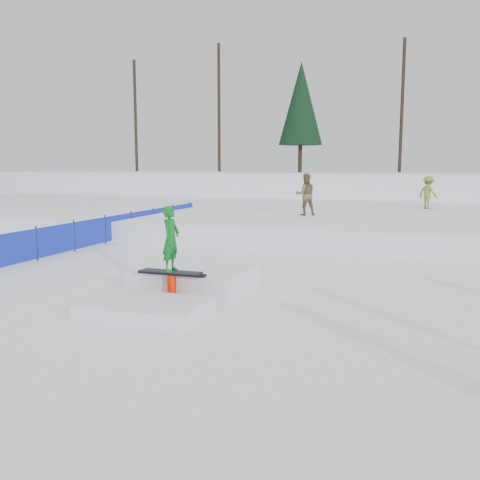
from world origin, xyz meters
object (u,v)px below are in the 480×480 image
(safety_fence, at_px, (105,230))
(walker_ygreen, at_px, (428,192))
(walker_olive, at_px, (306,194))
(jib_rail_feature, at_px, (183,283))

(safety_fence, bearing_deg, walker_ygreen, 43.10)
(safety_fence, relative_size, walker_olive, 8.86)
(walker_olive, relative_size, walker_ygreen, 1.11)
(safety_fence, distance_m, jib_rail_feature, 8.88)
(walker_olive, bearing_deg, walker_ygreen, -157.22)
(walker_olive, distance_m, walker_ygreen, 7.27)
(safety_fence, xyz_separation_m, walker_ygreen, (11.51, 10.77, 1.06))
(walker_ygreen, relative_size, jib_rail_feature, 0.37)
(walker_ygreen, bearing_deg, walker_olive, 85.60)
(walker_ygreen, distance_m, jib_rail_feature, 17.96)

